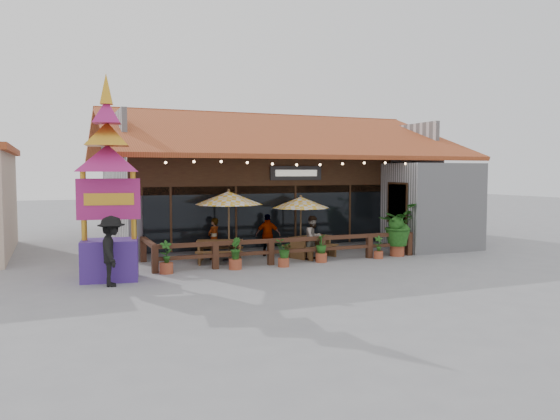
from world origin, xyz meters
name	(u,v)px	position (x,y,z in m)	size (l,w,h in m)	color
ground	(328,258)	(0.00, 0.00, 0.00)	(100.00, 100.00, 0.00)	gray
restaurant_building	(269,193)	(0.26, 6.61, 2.21)	(15.50, 14.73, 6.09)	#BBBBC0
patio_railing	(275,246)	(-2.25, -0.27, 0.61)	(10.00, 2.60, 0.92)	#452518
umbrella_left	(229,198)	(-3.58, 0.90, 2.29)	(3.25, 3.25, 2.63)	brown
umbrella_right	(301,203)	(-0.67, 0.97, 2.06)	(2.78, 2.78, 2.37)	brown
picnic_table_left	(220,248)	(-3.99, 0.70, 0.53)	(2.02, 1.88, 0.79)	brown
picnic_table_right	(311,243)	(-0.44, 0.57, 0.54)	(2.09, 1.97, 0.80)	brown
thai_sign_tower	(108,164)	(-7.93, -1.08, 3.49)	(2.80, 2.80, 6.60)	#432383
tropical_plant	(398,226)	(2.78, -0.47, 1.17)	(1.95, 1.89, 2.05)	#994429
diner_a	(214,239)	(-3.99, 1.46, 0.77)	(0.56, 0.37, 1.55)	#352210
diner_b	(313,238)	(-0.61, -0.02, 0.82)	(0.79, 0.62, 1.63)	#352210
diner_c	(268,235)	(-1.85, 1.43, 0.81)	(0.96, 0.40, 1.63)	#352210
pedestrian	(112,251)	(-7.97, -2.02, 1.00)	(1.30, 0.74, 2.01)	black
planter_a	(166,260)	(-6.18, -0.71, 0.45)	(0.44, 0.44, 1.07)	#994429
planter_b	(235,255)	(-3.91, -0.84, 0.48)	(0.43, 0.43, 1.06)	#994429
planter_c	(284,252)	(-2.24, -1.02, 0.52)	(0.64, 0.58, 0.93)	#994429
planter_d	(321,249)	(-0.61, -0.67, 0.49)	(0.54, 0.54, 1.01)	#994429
planter_e	(378,249)	(1.75, -0.75, 0.36)	(0.37, 0.35, 0.86)	#994429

